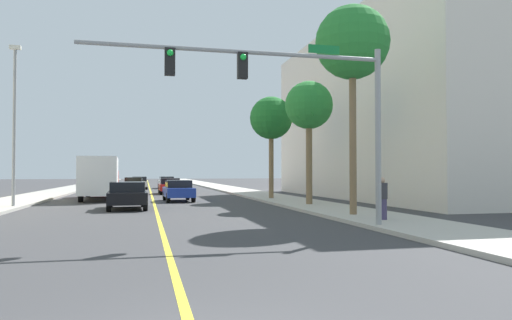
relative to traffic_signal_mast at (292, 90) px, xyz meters
name	(u,v)px	position (x,y,z in m)	size (l,w,h in m)	color
ground	(151,192)	(-4.13, 32.03, -4.63)	(192.00, 192.00, 0.00)	#38383A
sidewalk_left	(56,192)	(-12.75, 32.03, -4.55)	(3.59, 168.00, 0.15)	#9E9B93
sidewalk_right	(238,191)	(4.49, 32.03, -4.55)	(3.59, 168.00, 0.15)	#B2ADA3
lane_marking_center	(151,192)	(-4.13, 32.03, -4.62)	(0.16, 144.00, 0.01)	yellow
building_right_near	(404,114)	(14.72, 17.71, 1.82)	(11.80, 26.90, 12.90)	silver
traffic_signal_mast	(292,90)	(0.00, 0.00, 0.00)	(9.94, 0.36, 6.04)	gray
street_lamp	(14,117)	(-11.45, 12.45, 0.22)	(0.56, 0.28, 8.54)	gray
palm_near	(352,44)	(3.95, 3.84, 2.81)	(3.17, 3.17, 8.95)	brown
palm_mid	(309,107)	(4.31, 10.35, 1.00)	(2.71, 2.71, 6.94)	brown
palm_far	(271,119)	(3.88, 16.87, 1.03)	(2.98, 2.98, 7.07)	brown
car_black	(127,195)	(-5.59, 10.87, -3.88)	(2.11, 4.15, 1.43)	black
car_yellow	(134,185)	(-5.70, 30.02, -3.87)	(1.81, 3.98, 1.47)	gold
car_red	(170,186)	(-2.52, 28.00, -3.91)	(1.94, 4.29, 1.40)	red
car_silver	(139,183)	(-5.29, 40.02, -3.88)	(1.81, 3.92, 1.44)	#BCBCC1
car_white	(166,182)	(-2.18, 42.57, -3.88)	(1.93, 4.56, 1.42)	white
car_blue	(178,190)	(-2.51, 16.98, -3.89)	(1.96, 4.02, 1.40)	#1E389E
delivery_truck	(100,177)	(-7.77, 20.13, -3.04)	(2.73, 8.95, 2.96)	red
pedestrian	(383,199)	(4.05, 1.50, -3.69)	(0.38, 0.38, 1.59)	#3F3859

